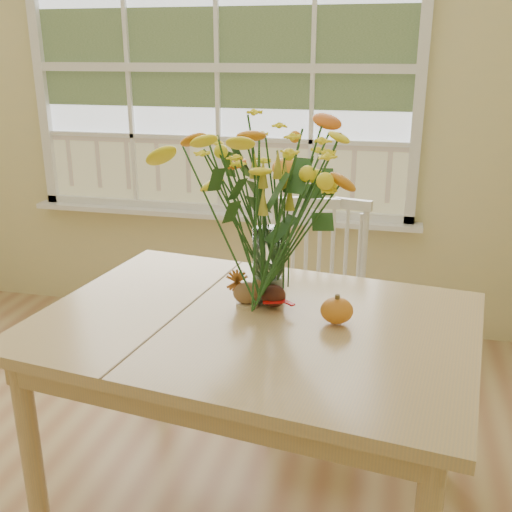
# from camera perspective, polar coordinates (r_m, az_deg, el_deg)

# --- Properties ---
(wall_back) EXTENTS (4.00, 0.02, 2.70)m
(wall_back) POSITION_cam_1_polar(r_m,az_deg,el_deg) (3.62, -3.48, 14.33)
(wall_back) COLOR beige
(wall_back) RESTS_ON floor
(window) EXTENTS (2.42, 0.12, 1.74)m
(window) POSITION_cam_1_polar(r_m,az_deg,el_deg) (3.58, -3.73, 17.17)
(window) COLOR silver
(window) RESTS_ON wall_back
(dining_table) EXTENTS (1.58, 1.22, 0.78)m
(dining_table) POSITION_cam_1_polar(r_m,az_deg,el_deg) (2.09, -0.13, -8.31)
(dining_table) COLOR tan
(dining_table) RESTS_ON floor
(windsor_chair) EXTENTS (0.49, 0.48, 0.98)m
(windsor_chair) POSITION_cam_1_polar(r_m,az_deg,el_deg) (2.80, 5.82, -4.11)
(windsor_chair) COLOR white
(windsor_chair) RESTS_ON floor
(flower_vase) EXTENTS (0.56, 0.56, 0.66)m
(flower_vase) POSITION_cam_1_polar(r_m,az_deg,el_deg) (2.08, 1.28, 6.04)
(flower_vase) COLOR white
(flower_vase) RESTS_ON dining_table
(pumpkin) EXTENTS (0.11, 0.11, 0.09)m
(pumpkin) POSITION_cam_1_polar(r_m,az_deg,el_deg) (2.01, 7.69, -5.29)
(pumpkin) COLOR #C96617
(pumpkin) RESTS_ON dining_table
(turkey_figurine) EXTENTS (0.12, 0.10, 0.12)m
(turkey_figurine) POSITION_cam_1_polar(r_m,az_deg,el_deg) (2.12, -0.87, -3.55)
(turkey_figurine) COLOR #CCB78C
(turkey_figurine) RESTS_ON dining_table
(dark_gourd) EXTENTS (0.13, 0.09, 0.08)m
(dark_gourd) POSITION_cam_1_polar(r_m,az_deg,el_deg) (2.12, 1.67, -3.93)
(dark_gourd) COLOR #38160F
(dark_gourd) RESTS_ON dining_table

